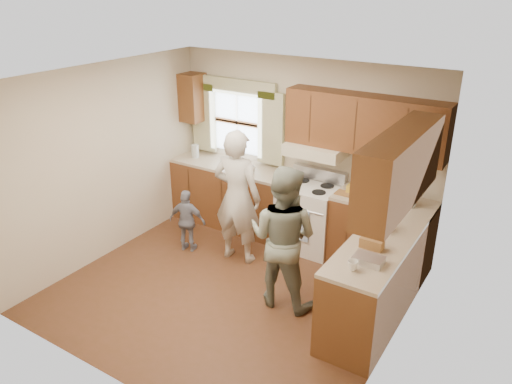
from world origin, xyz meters
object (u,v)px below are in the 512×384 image
Objects in this scene: woman_right at (283,238)px; stove at (310,216)px; woman_left at (237,197)px; child at (187,221)px.

stove is at bearing -80.95° from woman_right.
child is at bearing 8.70° from woman_left.
woman_right is at bearing 153.55° from child.
stove reaches higher than child.
woman_left is 0.84m from child.
woman_right is at bearing 145.22° from woman_left.
stove is 1.38m from woman_right.
stove is at bearing -159.25° from child.
stove is at bearing -136.24° from woman_left.
woman_left is 1.07× the size of woman_right.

